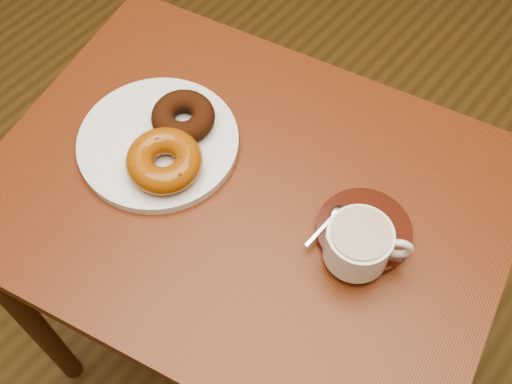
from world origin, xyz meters
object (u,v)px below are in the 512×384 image
Objects in this scene: donut_plate at (158,142)px; coffee_cup at (360,244)px; saucer at (363,231)px; cafe_table at (247,228)px.

coffee_cup is (0.36, 0.04, 0.04)m from donut_plate.
donut_plate is 0.35m from saucer.
donut_plate and saucer have the same top height.
cafe_table is 7.91× the size of coffee_cup.
coffee_cup reaches higher than saucer.
cafe_table is 6.44× the size of saucer.
saucer is (0.18, 0.06, 0.13)m from cafe_table.
saucer is 1.23× the size of coffee_cup.
coffee_cup reaches higher than cafe_table.
donut_plate is 0.36m from coffee_cup.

